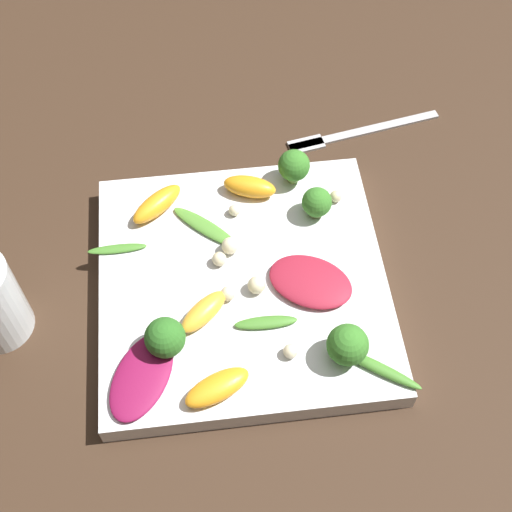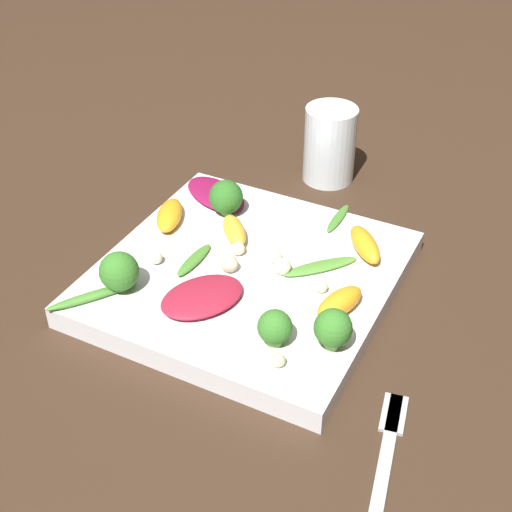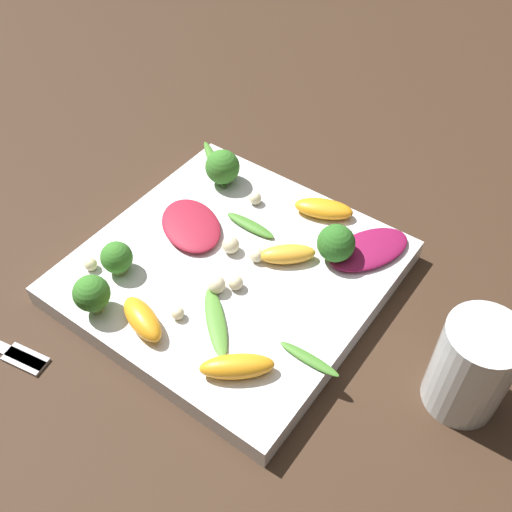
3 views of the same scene
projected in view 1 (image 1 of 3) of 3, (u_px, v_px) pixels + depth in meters
name	position (u px, v px, depth m)	size (l,w,h in m)	color
ground_plane	(243.00, 291.00, 0.75)	(2.40, 2.40, 0.00)	#382619
plate	(243.00, 285.00, 0.74)	(0.29, 0.29, 0.03)	white
fork	(348.00, 134.00, 0.87)	(0.05, 0.19, 0.01)	#B2B2B7
radicchio_leaf_0	(142.00, 376.00, 0.67)	(0.11, 0.09, 0.01)	maroon
radicchio_leaf_1	(310.00, 282.00, 0.72)	(0.09, 0.11, 0.01)	maroon
orange_segment_0	(204.00, 312.00, 0.70)	(0.06, 0.06, 0.02)	#FCAD33
orange_segment_1	(250.00, 187.00, 0.78)	(0.04, 0.06, 0.02)	orange
orange_segment_2	(157.00, 204.00, 0.77)	(0.06, 0.07, 0.02)	orange
orange_segment_3	(217.00, 387.00, 0.65)	(0.05, 0.07, 0.02)	orange
broccoli_floret_0	(294.00, 166.00, 0.78)	(0.04, 0.04, 0.04)	#84AD5B
broccoli_floret_1	(348.00, 345.00, 0.66)	(0.04, 0.04, 0.04)	#84AD5B
broccoli_floret_2	(317.00, 203.00, 0.76)	(0.03, 0.03, 0.04)	#7A9E51
broccoli_floret_3	(165.00, 338.00, 0.67)	(0.04, 0.04, 0.04)	#7A9E51
arugula_sprig_0	(205.00, 227.00, 0.76)	(0.07, 0.07, 0.01)	#518E33
arugula_sprig_1	(376.00, 367.00, 0.67)	(0.06, 0.08, 0.01)	#47842D
arugula_sprig_2	(266.00, 322.00, 0.70)	(0.02, 0.06, 0.01)	#47842D
arugula_sprig_3	(117.00, 249.00, 0.75)	(0.01, 0.06, 0.00)	#47842D
macadamia_nut_0	(257.00, 285.00, 0.72)	(0.02, 0.02, 0.02)	beige
macadamia_nut_1	(234.00, 210.00, 0.77)	(0.01, 0.01, 0.01)	beige
macadamia_nut_2	(230.00, 246.00, 0.74)	(0.02, 0.02, 0.02)	beige
macadamia_nut_3	(336.00, 196.00, 0.78)	(0.01, 0.01, 0.01)	beige
macadamia_nut_4	(291.00, 351.00, 0.68)	(0.01, 0.01, 0.01)	beige
macadamia_nut_5	(228.00, 294.00, 0.71)	(0.02, 0.02, 0.02)	beige
macadamia_nut_6	(219.00, 259.00, 0.73)	(0.02, 0.02, 0.02)	beige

